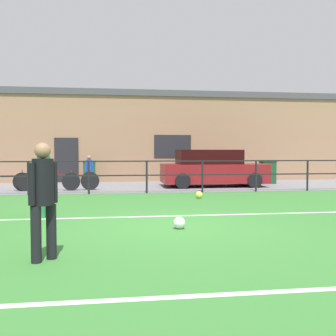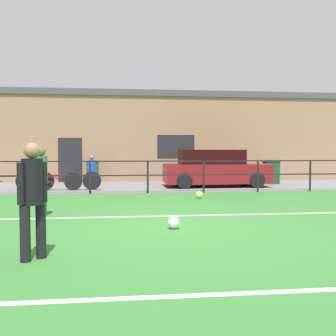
# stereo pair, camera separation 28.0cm
# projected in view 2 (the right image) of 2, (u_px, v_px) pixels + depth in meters

# --- Properties ---
(ground) EXTENTS (60.00, 44.00, 0.04)m
(ground) POSITION_uv_depth(u_px,v_px,m) (167.00, 227.00, 7.58)
(ground) COLOR #387A33
(field_line_touchline) EXTENTS (36.00, 0.11, 0.00)m
(field_line_touchline) POSITION_uv_depth(u_px,v_px,m) (161.00, 216.00, 8.75)
(field_line_touchline) COLOR white
(field_line_touchline) RESTS_ON ground
(field_line_hash) EXTENTS (36.00, 0.11, 0.00)m
(field_line_hash) POSITION_uv_depth(u_px,v_px,m) (206.00, 295.00, 3.96)
(field_line_hash) COLOR white
(field_line_hash) RESTS_ON ground
(pavement_strip) EXTENTS (48.00, 5.00, 0.02)m
(pavement_strip) POSITION_uv_depth(u_px,v_px,m) (144.00, 186.00, 16.01)
(pavement_strip) COLOR slate
(pavement_strip) RESTS_ON ground
(perimeter_fence) EXTENTS (36.07, 0.07, 1.15)m
(perimeter_fence) POSITION_uv_depth(u_px,v_px,m) (148.00, 172.00, 13.50)
(perimeter_fence) COLOR black
(perimeter_fence) RESTS_ON ground
(clubhouse_facade) EXTENTS (28.00, 2.56, 4.41)m
(clubhouse_facade) POSITION_uv_depth(u_px,v_px,m) (140.00, 137.00, 19.59)
(clubhouse_facade) COLOR #A37A5B
(clubhouse_facade) RESTS_ON ground
(player_goalkeeper) EXTENTS (0.34, 0.33, 1.59)m
(player_goalkeeper) POSITION_uv_depth(u_px,v_px,m) (33.00, 194.00, 5.20)
(player_goalkeeper) COLOR black
(player_goalkeeper) RESTS_ON ground
(player_striker) EXTENTS (0.28, 0.43, 1.58)m
(player_striker) POSITION_uv_depth(u_px,v_px,m) (41.00, 177.00, 8.61)
(player_striker) COLOR #237038
(player_striker) RESTS_ON ground
(soccer_ball_match) EXTENTS (0.23, 0.23, 0.23)m
(soccer_ball_match) POSITION_uv_depth(u_px,v_px,m) (174.00, 223.00, 7.32)
(soccer_ball_match) COLOR white
(soccer_ball_match) RESTS_ON ground
(soccer_ball_spare) EXTENTS (0.22, 0.22, 0.22)m
(soccer_ball_spare) POSITION_uv_depth(u_px,v_px,m) (199.00, 195.00, 12.01)
(soccer_ball_spare) COLOR #E5E04C
(soccer_ball_spare) RESTS_ON ground
(spectator_child) EXTENTS (0.34, 0.23, 1.29)m
(spectator_child) POSITION_uv_depth(u_px,v_px,m) (92.00, 169.00, 15.77)
(spectator_child) COLOR #232D4C
(spectator_child) RESTS_ON pavement_strip
(parked_car_red) EXTENTS (4.27, 1.85, 1.51)m
(parked_car_red) POSITION_uv_depth(u_px,v_px,m) (215.00, 169.00, 15.85)
(parked_car_red) COLOR maroon
(parked_car_red) RESTS_ON pavement_strip
(bicycle_parked_1) EXTENTS (2.28, 0.04, 0.76)m
(bicycle_parked_1) POSITION_uv_depth(u_px,v_px,m) (51.00, 181.00, 14.21)
(bicycle_parked_1) COLOR black
(bicycle_parked_1) RESTS_ON pavement_strip
(bicycle_parked_2) EXTENTS (2.29, 0.04, 0.77)m
(bicycle_parked_2) POSITION_uv_depth(u_px,v_px,m) (2.00, 181.00, 14.10)
(bicycle_parked_2) COLOR black
(bicycle_parked_2) RESTS_ON pavement_strip
(bicycle_parked_3) EXTENTS (2.41, 0.04, 0.78)m
(bicycle_parked_3) POSITION_uv_depth(u_px,v_px,m) (68.00, 181.00, 14.37)
(bicycle_parked_3) COLOR black
(bicycle_parked_3) RESTS_ON pavement_strip
(trash_bin_0) EXTENTS (0.54, 0.46, 1.03)m
(trash_bin_0) POSITION_uv_depth(u_px,v_px,m) (93.00, 172.00, 17.47)
(trash_bin_0) COLOR #194C28
(trash_bin_0) RESTS_ON pavement_strip
(trash_bin_1) EXTENTS (0.65, 0.56, 1.05)m
(trash_bin_1) POSITION_uv_depth(u_px,v_px,m) (271.00, 172.00, 17.19)
(trash_bin_1) COLOR #194C28
(trash_bin_1) RESTS_ON pavement_strip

